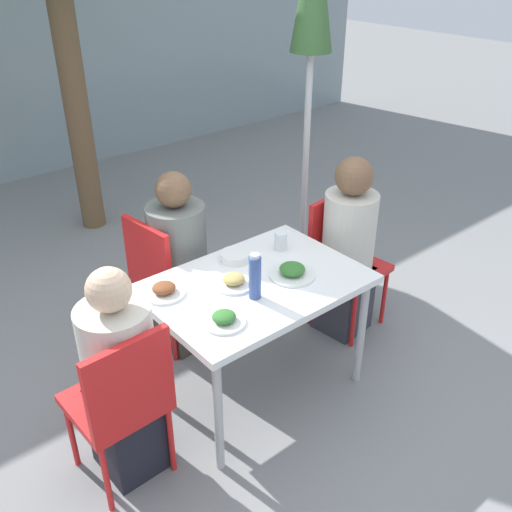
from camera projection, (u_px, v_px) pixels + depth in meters
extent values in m
plane|color=gray|center=(256.00, 386.00, 3.30)|extent=(24.00, 24.00, 0.00)
cube|color=white|center=(256.00, 284.00, 2.95)|extent=(1.11, 0.77, 0.04)
cylinder|color=#B7B7B7|center=(218.00, 416.00, 2.64)|extent=(0.04, 0.04, 0.68)
cylinder|color=#B7B7B7|center=(361.00, 333.00, 3.18)|extent=(0.04, 0.04, 0.68)
cylinder|color=#B7B7B7|center=(147.00, 347.00, 3.08)|extent=(0.04, 0.04, 0.68)
cylinder|color=#B7B7B7|center=(283.00, 284.00, 3.62)|extent=(0.04, 0.04, 0.68)
cube|color=red|center=(115.00, 401.00, 2.60)|extent=(0.41, 0.41, 0.04)
cube|color=red|center=(130.00, 384.00, 2.36)|extent=(0.40, 0.05, 0.42)
cylinder|color=red|center=(72.00, 434.00, 2.72)|extent=(0.03, 0.03, 0.41)
cylinder|color=red|center=(134.00, 400.00, 2.92)|extent=(0.03, 0.03, 0.41)
cylinder|color=red|center=(106.00, 479.00, 2.50)|extent=(0.03, 0.03, 0.41)
cylinder|color=red|center=(171.00, 439.00, 2.69)|extent=(0.03, 0.03, 0.41)
cube|color=black|center=(130.00, 428.00, 2.73)|extent=(0.31, 0.31, 0.45)
cylinder|color=beige|center=(118.00, 353.00, 2.50)|extent=(0.33, 0.33, 0.47)
sphere|color=beige|center=(109.00, 290.00, 2.33)|extent=(0.19, 0.19, 0.19)
cube|color=red|center=(350.00, 268.00, 3.62)|extent=(0.44, 0.44, 0.04)
cube|color=red|center=(330.00, 227.00, 3.62)|extent=(0.40, 0.08, 0.42)
cylinder|color=red|center=(384.00, 297.00, 3.73)|extent=(0.03, 0.03, 0.41)
cylinder|color=red|center=(353.00, 319.00, 3.52)|extent=(0.03, 0.03, 0.41)
cylinder|color=red|center=(342.00, 278.00, 3.94)|extent=(0.03, 0.03, 0.41)
cylinder|color=red|center=(311.00, 298.00, 3.73)|extent=(0.03, 0.03, 0.41)
cube|color=#383842|center=(343.00, 298.00, 3.69)|extent=(0.32, 0.32, 0.45)
cylinder|color=beige|center=(349.00, 233.00, 3.45)|extent=(0.32, 0.32, 0.50)
sphere|color=brown|center=(354.00, 176.00, 3.27)|extent=(0.23, 0.23, 0.23)
cube|color=red|center=(175.00, 279.00, 3.50)|extent=(0.44, 0.44, 0.04)
cube|color=red|center=(148.00, 258.00, 3.27)|extent=(0.08, 0.40, 0.42)
cylinder|color=red|center=(181.00, 289.00, 3.82)|extent=(0.03, 0.03, 0.41)
cylinder|color=red|center=(216.00, 309.00, 3.62)|extent=(0.03, 0.03, 0.41)
cylinder|color=red|center=(140.00, 310.00, 3.61)|extent=(0.03, 0.03, 0.41)
cylinder|color=red|center=(174.00, 333.00, 3.40)|extent=(0.03, 0.03, 0.41)
cube|color=#473D33|center=(183.00, 310.00, 3.57)|extent=(0.34, 0.34, 0.45)
cylinder|color=slate|center=(177.00, 244.00, 3.34)|extent=(0.34, 0.34, 0.49)
sphere|color=brown|center=(173.00, 190.00, 3.17)|extent=(0.21, 0.21, 0.21)
cylinder|color=#333333|center=(300.00, 275.00, 4.31)|extent=(0.36, 0.36, 0.05)
cylinder|color=#BCBCBC|center=(308.00, 118.00, 3.71)|extent=(0.04, 0.04, 2.46)
cylinder|color=white|center=(234.00, 284.00, 2.91)|extent=(0.21, 0.21, 0.01)
ellipsoid|color=tan|center=(234.00, 279.00, 2.89)|extent=(0.11, 0.11, 0.05)
cylinder|color=white|center=(292.00, 275.00, 2.98)|extent=(0.25, 0.25, 0.01)
ellipsoid|color=#33702D|center=(292.00, 269.00, 2.97)|extent=(0.14, 0.14, 0.05)
cylinder|color=white|center=(164.00, 293.00, 2.83)|extent=(0.21, 0.21, 0.01)
ellipsoid|color=brown|center=(164.00, 288.00, 2.82)|extent=(0.12, 0.12, 0.05)
cylinder|color=white|center=(224.00, 322.00, 2.62)|extent=(0.20, 0.20, 0.01)
ellipsoid|color=#33702D|center=(224.00, 317.00, 2.61)|extent=(0.11, 0.11, 0.04)
cylinder|color=#334C8E|center=(255.00, 278.00, 2.76)|extent=(0.06, 0.06, 0.22)
cylinder|color=white|center=(255.00, 256.00, 2.70)|extent=(0.04, 0.04, 0.02)
cylinder|color=white|center=(281.00, 241.00, 3.21)|extent=(0.07, 0.07, 0.11)
cylinder|color=white|center=(235.00, 256.00, 3.12)|extent=(0.17, 0.17, 0.05)
cylinder|color=brown|center=(76.00, 103.00, 4.58)|extent=(0.20, 0.20, 2.18)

